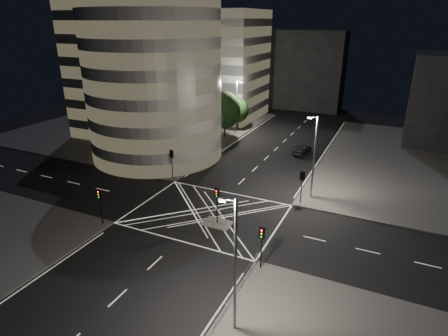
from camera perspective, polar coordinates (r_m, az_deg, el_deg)
The scene contains 24 objects.
ground at distance 42.06m, azimuth -2.60°, elevation -7.00°, with size 120.00×120.00×0.00m, color black.
sidewalk_far_left at distance 78.13m, azimuth -12.37°, elevation 6.24°, with size 42.00×42.00×0.15m, color #4B4846.
central_island at distance 40.06m, azimuth -1.05°, elevation -8.43°, with size 3.00×2.00×0.15m, color slate.
office_tower_curved at distance 64.37m, azimuth -11.74°, elevation 14.52°, with size 30.00×29.00×27.20m.
office_block_rear at distance 84.82m, azimuth -2.74°, elevation 15.52°, with size 24.00×16.00×22.00m, color gray.
building_far_end at distance 93.73m, azimuth 12.20°, elevation 14.33°, with size 18.00×8.00×18.00m, color black.
tree_a at distance 52.50m, azimuth -8.30°, elevation 3.88°, with size 4.62×4.62×6.85m.
tree_b at distance 57.15m, azimuth -5.06°, elevation 6.35°, with size 4.78×4.78×7.77m.
tree_c at distance 62.39m, azimuth -2.27°, elevation 7.12°, with size 4.66×4.66×7.06m.
tree_d at distance 67.47m, azimuth 0.09°, elevation 8.80°, with size 5.72×5.72×8.30m.
tree_e at distance 73.08m, azimuth 2.11°, elevation 8.81°, with size 4.21×4.21×6.22m.
traffic_signal_fl at distance 50.33m, azimuth -7.95°, elevation 1.40°, with size 0.55×0.22×4.00m.
traffic_signal_nl at distance 40.59m, azimuth -18.38°, elevation -4.67°, with size 0.55×0.22×4.00m.
traffic_signal_fr at distance 43.82m, azimuth 11.81°, elevation -2.00°, with size 0.55×0.22×4.00m.
traffic_signal_nr at distance 32.16m, azimuth 5.76°, elevation -10.87°, with size 0.55×0.22×4.00m.
traffic_signal_island at distance 38.72m, azimuth -1.08°, elevation -4.79°, with size 0.55×0.22×4.00m.
street_lamp_left_near at distance 54.04m, azimuth -5.68°, elevation 5.85°, with size 1.25×0.25×10.00m.
street_lamp_left_far at distance 69.63m, azimuth 1.96°, elevation 9.51°, with size 1.25×0.25×10.00m.
street_lamp_right_far at distance 44.77m, azimuth 13.54°, elevation 1.98°, with size 1.25×0.25×10.00m.
street_lamp_right_near at distance 24.92m, azimuth 1.61°, elevation -14.22°, with size 1.25×0.25×10.00m.
railing_near_right at distance 29.62m, azimuth 0.90°, elevation -19.38°, with size 0.06×11.70×1.10m, color slate.
railing_island_south at distance 39.05m, azimuth -1.64°, elevation -8.23°, with size 2.80×0.06×1.10m, color slate.
railing_island_north at distance 40.46m, azimuth -0.49°, elevation -7.08°, with size 2.80×0.06×1.10m, color slate.
sedan at distance 61.48m, azimuth 11.80°, elevation 2.74°, with size 1.52×4.36×1.44m, color black.
Camera 1 is at (17.42, -32.56, 20.13)m, focal length 30.00 mm.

